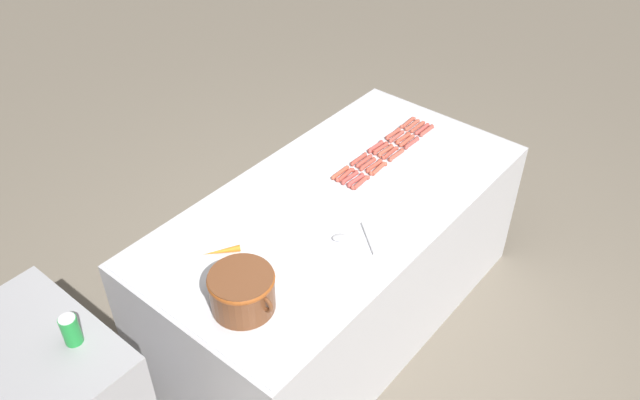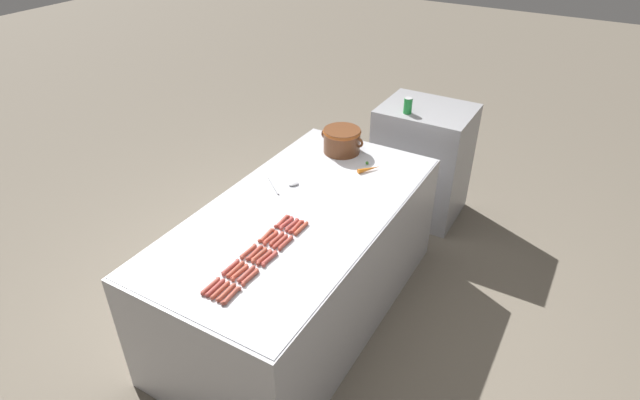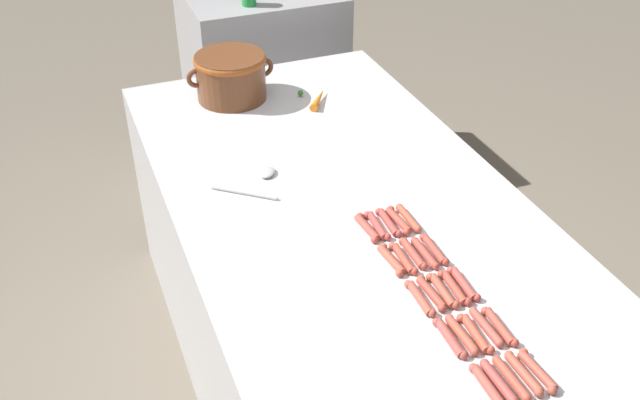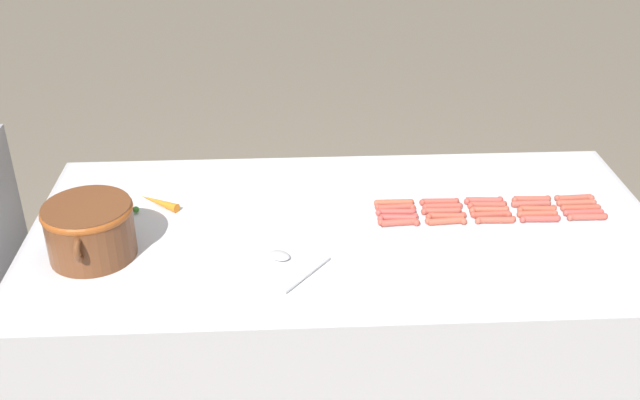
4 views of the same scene
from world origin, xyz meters
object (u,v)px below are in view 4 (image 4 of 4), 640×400
(hot_dog_18, at_px, (443,206))
(hot_dog_4, at_px, (399,222))
(hot_dog_0, at_px, (587,217))
(hot_dog_1, at_px, (540,219))
(hot_dog_19, at_px, (395,207))
(hot_dog_21, at_px, (531,199))
(hot_dog_23, at_px, (439,202))
(hot_dog_3, at_px, (446,221))
(hot_dog_14, at_px, (396,212))
(hot_dog_10, at_px, (581,208))
(serving_spoon, at_px, (289,262))
(hot_dog_17, at_px, (487,205))
(hot_dog_2, at_px, (495,220))
(hot_dog_24, at_px, (394,203))
(hot_dog_11, at_px, (537,209))
(carrot, at_px, (157,202))
(hot_dog_6, at_px, (537,214))
(hot_dog_9, at_px, (398,218))
(bean_pot, at_px, (90,227))
(hot_dog_7, at_px, (491,214))
(hot_dog_20, at_px, (574,198))
(hot_dog_8, at_px, (446,216))
(hot_dog_16, at_px, (531,204))
(hot_dog_22, at_px, (484,200))
(hot_dog_5, at_px, (584,213))
(hot_dog_12, at_px, (489,210))
(hot_dog_15, at_px, (576,203))
(hot_dog_13, at_px, (441,211))

(hot_dog_18, bearing_deg, hot_dog_4, 120.98)
(hot_dog_0, height_order, hot_dog_1, same)
(hot_dog_4, distance_m, hot_dog_19, 0.10)
(hot_dog_21, bearing_deg, hot_dog_23, 90.16)
(hot_dog_3, bearing_deg, hot_dog_14, 66.38)
(hot_dog_10, xyz_separation_m, serving_spoon, (-0.28, 1.01, -0.00))
(hot_dog_10, xyz_separation_m, hot_dog_17, (0.04, 0.32, 0.00))
(hot_dog_21, bearing_deg, hot_dog_1, 175.48)
(hot_dog_2, bearing_deg, hot_dog_10, -78.17)
(hot_dog_10, relative_size, serving_spoon, 0.61)
(hot_dog_1, relative_size, hot_dog_24, 1.00)
(hot_dog_11, distance_m, carrot, 1.31)
(hot_dog_6, distance_m, hot_dog_14, 0.48)
(hot_dog_9, height_order, hot_dog_23, same)
(hot_dog_4, height_order, bean_pot, bean_pot)
(hot_dog_7, bearing_deg, serving_spoon, 109.73)
(hot_dog_20, relative_size, hot_dog_23, 1.00)
(hot_dog_8, distance_m, serving_spoon, 0.59)
(hot_dog_4, relative_size, hot_dog_9, 1.00)
(hot_dog_16, relative_size, hot_dog_20, 1.00)
(hot_dog_7, distance_m, hot_dog_18, 0.17)
(hot_dog_1, distance_m, hot_dog_4, 0.48)
(hot_dog_17, xyz_separation_m, hot_dog_19, (-0.00, 0.32, 0.00))
(hot_dog_22, bearing_deg, hot_dog_5, -107.50)
(hot_dog_12, distance_m, hot_dog_15, 0.32)
(hot_dog_20, xyz_separation_m, serving_spoon, (-0.35, 1.01, -0.00))
(hot_dog_0, xyz_separation_m, hot_dog_8, (0.03, 0.47, 0.00))
(hot_dog_11, relative_size, hot_dog_21, 1.00)
(hot_dog_7, relative_size, hot_dog_12, 1.00)
(hot_dog_2, relative_size, hot_dog_13, 1.00)
(hot_dog_6, height_order, hot_dog_20, same)
(hot_dog_3, distance_m, hot_dog_10, 0.49)
(hot_dog_11, bearing_deg, hot_dog_13, 89.42)
(hot_dog_10, bearing_deg, hot_dog_18, 85.81)
(hot_dog_5, xyz_separation_m, hot_dog_24, (0.10, 0.64, 0.00))
(hot_dog_3, bearing_deg, hot_dog_21, -67.98)
(hot_dog_8, relative_size, hot_dog_17, 1.00)
(hot_dog_10, relative_size, hot_dog_17, 1.00)
(hot_dog_19, bearing_deg, hot_dog_12, -95.88)
(hot_dog_1, bearing_deg, hot_dog_10, -67.97)
(hot_dog_13, bearing_deg, hot_dog_5, -94.22)
(hot_dog_4, bearing_deg, hot_dog_9, -3.07)
(hot_dog_1, bearing_deg, serving_spoon, 103.96)
(hot_dog_3, distance_m, hot_dog_7, 0.17)
(hot_dog_3, height_order, hot_dog_17, same)
(hot_dog_15, xyz_separation_m, bean_pot, (-0.23, 1.61, 0.09))
(hot_dog_0, distance_m, hot_dog_11, 0.17)
(hot_dog_23, xyz_separation_m, bean_pot, (-0.26, 1.14, 0.09))
(hot_dog_11, xyz_separation_m, hot_dog_13, (0.00, 0.33, 0.00))
(hot_dog_9, height_order, hot_dog_10, same)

